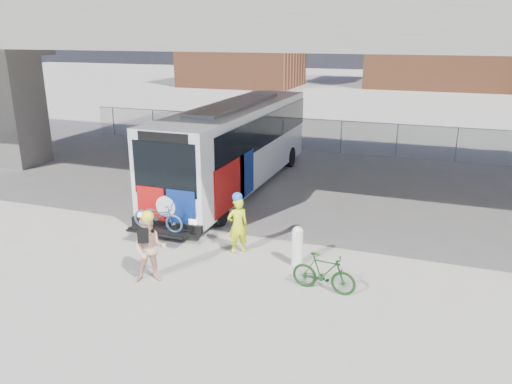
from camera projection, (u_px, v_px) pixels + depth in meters
The scene contains 9 objects.
ground at pixel (247, 224), 17.59m from camera, with size 160.00×160.00×0.00m, color #9E9991.
bus at pixel (237, 140), 21.19m from camera, with size 2.67×12.90×3.69m.
overpass at pixel (283, 30), 19.17m from camera, with size 40.00×16.00×7.95m.
chainlink_fence at pixel (324, 127), 27.89m from camera, with size 30.00×0.06×30.00m.
brick_buildings at pixel (404, 42), 58.67m from camera, with size 54.00×22.00×12.00m.
bollard at pixel (297, 245), 14.27m from camera, with size 0.32×0.32×1.21m.
cyclist_hivis at pixel (238, 224), 15.04m from camera, with size 0.76×0.75×1.94m.
cyclist_tan at pixel (150, 249), 13.27m from camera, with size 1.12×1.04×2.04m.
bike_parked at pixel (324, 273), 12.89m from camera, with size 0.48×1.71×1.03m, color #133C14.
Camera 1 is at (5.95, -15.29, 6.44)m, focal length 35.00 mm.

